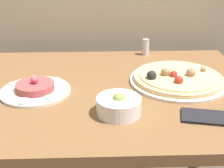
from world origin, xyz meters
name	(u,v)px	position (x,y,z in m)	size (l,w,h in m)	color
dining_table	(111,114)	(0.00, 0.39, 0.61)	(1.03, 0.79, 0.72)	brown
pizza_plate	(178,78)	(0.24, 0.42, 0.74)	(0.35, 0.35, 0.06)	silver
tartare_plate	(35,89)	(-0.26, 0.36, 0.74)	(0.24, 0.24, 0.06)	silver
small_bowl	(119,105)	(0.02, 0.20, 0.75)	(0.13, 0.13, 0.07)	white
napkin	(205,117)	(0.26, 0.17, 0.73)	(0.15, 0.11, 0.01)	black
salt_shaker	(146,47)	(0.17, 0.73, 0.76)	(0.03, 0.03, 0.07)	silver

